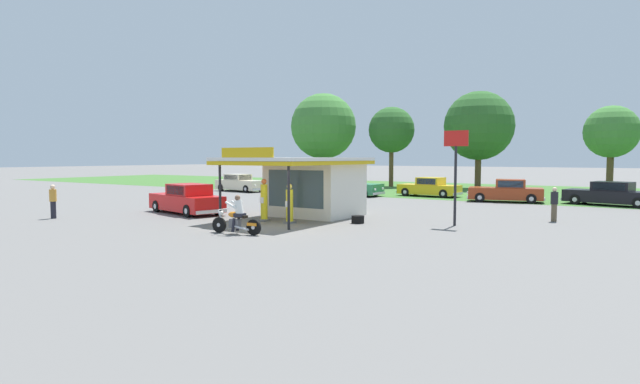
# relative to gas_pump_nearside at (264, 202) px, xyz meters

# --- Properties ---
(ground_plane) EXTENTS (300.00, 300.00, 0.00)m
(ground_plane) POSITION_rel_gas_pump_nearside_xyz_m (1.66, -1.57, -0.94)
(ground_plane) COLOR slate
(grass_verge_strip) EXTENTS (120.00, 24.00, 0.01)m
(grass_verge_strip) POSITION_rel_gas_pump_nearside_xyz_m (1.66, 28.43, -0.94)
(grass_verge_strip) COLOR #3D6B2D
(grass_verge_strip) RESTS_ON ground
(service_station_kiosk) EXTENTS (4.91, 7.51, 3.52)m
(service_station_kiosk) POSITION_rel_gas_pump_nearside_xyz_m (0.77, 2.92, 0.84)
(service_station_kiosk) COLOR silver
(service_station_kiosk) RESTS_ON ground
(gas_pump_nearside) EXTENTS (0.44, 0.44, 2.06)m
(gas_pump_nearside) POSITION_rel_gas_pump_nearside_xyz_m (0.00, 0.00, 0.00)
(gas_pump_nearside) COLOR slate
(gas_pump_nearside) RESTS_ON ground
(gas_pump_offside) EXTENTS (0.44, 0.44, 1.86)m
(gas_pump_offside) POSITION_rel_gas_pump_nearside_xyz_m (1.53, -0.00, -0.10)
(gas_pump_offside) COLOR slate
(gas_pump_offside) RESTS_ON ground
(motorcycle_with_rider) EXTENTS (2.32, 0.71, 1.58)m
(motorcycle_with_rider) POSITION_rel_gas_pump_nearside_xyz_m (1.76, -3.85, -0.29)
(motorcycle_with_rider) COLOR black
(motorcycle_with_rider) RESTS_ON ground
(featured_classic_sedan) EXTENTS (5.64, 3.04, 1.64)m
(featured_classic_sedan) POSITION_rel_gas_pump_nearside_xyz_m (-5.72, 0.26, -0.20)
(featured_classic_sedan) COLOR red
(featured_classic_sedan) RESTS_ON ground
(parked_car_back_row_right) EXTENTS (5.41, 2.47, 1.56)m
(parked_car_back_row_right) POSITION_rel_gas_pump_nearside_xyz_m (-15.57, 15.49, -0.23)
(parked_car_back_row_right) COLOR beige
(parked_car_back_row_right) RESTS_ON ground
(parked_car_back_row_far_left) EXTENTS (5.78, 3.02, 1.53)m
(parked_car_back_row_far_left) POSITION_rel_gas_pump_nearside_xyz_m (13.45, 18.36, -0.25)
(parked_car_back_row_far_left) COLOR black
(parked_car_back_row_far_left) RESTS_ON ground
(parked_car_back_row_centre_right) EXTENTS (5.03, 2.14, 1.62)m
(parked_car_back_row_centre_right) POSITION_rel_gas_pump_nearside_xyz_m (-4.58, 16.50, -0.21)
(parked_car_back_row_centre_right) COLOR #2D844C
(parked_car_back_row_centre_right) RESTS_ON ground
(parked_car_second_row_spare) EXTENTS (5.28, 2.95, 1.57)m
(parked_car_second_row_spare) POSITION_rel_gas_pump_nearside_xyz_m (7.22, 17.39, -0.24)
(parked_car_second_row_spare) COLOR #993819
(parked_car_second_row_spare) RESTS_ON ground
(parked_car_back_row_far_right) EXTENTS (5.02, 2.26, 1.51)m
(parked_car_back_row_far_right) POSITION_rel_gas_pump_nearside_xyz_m (0.91, 19.28, -0.27)
(parked_car_back_row_far_right) COLOR gold
(parked_car_back_row_far_right) RESTS_ON ground
(bystander_leaning_by_kiosk) EXTENTS (0.34, 0.34, 1.66)m
(bystander_leaning_by_kiosk) POSITION_rel_gas_pump_nearside_xyz_m (11.79, 7.54, -0.07)
(bystander_leaning_by_kiosk) COLOR brown
(bystander_leaning_by_kiosk) RESTS_ON ground
(bystander_admiring_sedan) EXTENTS (0.34, 0.34, 1.71)m
(bystander_admiring_sedan) POSITION_rel_gas_pump_nearside_xyz_m (-9.57, -5.05, -0.04)
(bystander_admiring_sedan) COLOR black
(bystander_admiring_sedan) RESTS_ON ground
(tree_oak_centre) EXTENTS (4.60, 4.60, 7.64)m
(tree_oak_centre) POSITION_rel_gas_pump_nearside_xyz_m (12.41, 32.87, 4.35)
(tree_oak_centre) COLOR brown
(tree_oak_centre) RESTS_ON ground
(tree_oak_right) EXTENTS (6.70, 6.70, 9.50)m
(tree_oak_right) POSITION_rel_gas_pump_nearside_xyz_m (1.24, 31.24, 5.19)
(tree_oak_right) COLOR brown
(tree_oak_right) RESTS_ON ground
(tree_oak_left) EXTENTS (7.20, 7.20, 10.10)m
(tree_oak_left) POSITION_rel_gas_pump_nearside_xyz_m (-15.05, 28.50, 5.54)
(tree_oak_left) COLOR brown
(tree_oak_left) RESTS_ON ground
(tree_oak_far_right) EXTENTS (4.80, 4.80, 8.35)m
(tree_oak_far_right) POSITION_rel_gas_pump_nearside_xyz_m (-7.60, 29.95, 4.92)
(tree_oak_far_right) COLOR brown
(tree_oak_far_right) RESTS_ON ground
(roadside_pole_sign) EXTENTS (1.10, 0.12, 4.29)m
(roadside_pole_sign) POSITION_rel_gas_pump_nearside_xyz_m (8.29, 3.42, 2.02)
(roadside_pole_sign) COLOR black
(roadside_pole_sign) RESTS_ON ground
(spare_tire_stack) EXTENTS (0.60, 0.60, 0.36)m
(spare_tire_stack) POSITION_rel_gas_pump_nearside_xyz_m (4.21, 1.76, -0.76)
(spare_tire_stack) COLOR black
(spare_tire_stack) RESTS_ON ground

